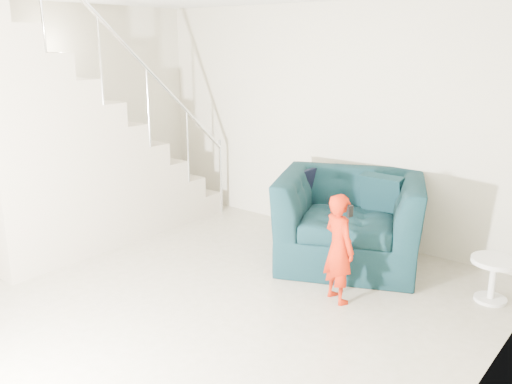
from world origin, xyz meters
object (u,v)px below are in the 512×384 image
Objects in this scene: toddler at (339,248)px; side_table at (494,273)px; armchair at (349,220)px; staircase at (70,164)px.

side_table is (1.10, 0.85, -0.23)m from toddler.
armchair is at bearing -41.96° from toddler.
toddler is at bearing -90.68° from armchair.
staircase is at bearing -175.64° from armchair.
toddler is at bearing 11.63° from staircase.
side_table is (1.46, 0.01, -0.20)m from armchair.
toddler is 1.41m from side_table.
side_table is at bearing -23.53° from armchair.
armchair is at bearing 28.37° from staircase.
staircase is at bearing -160.46° from side_table.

